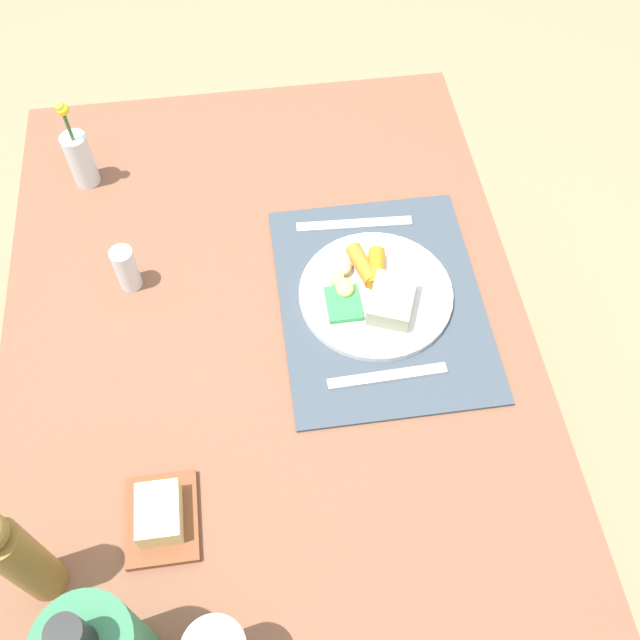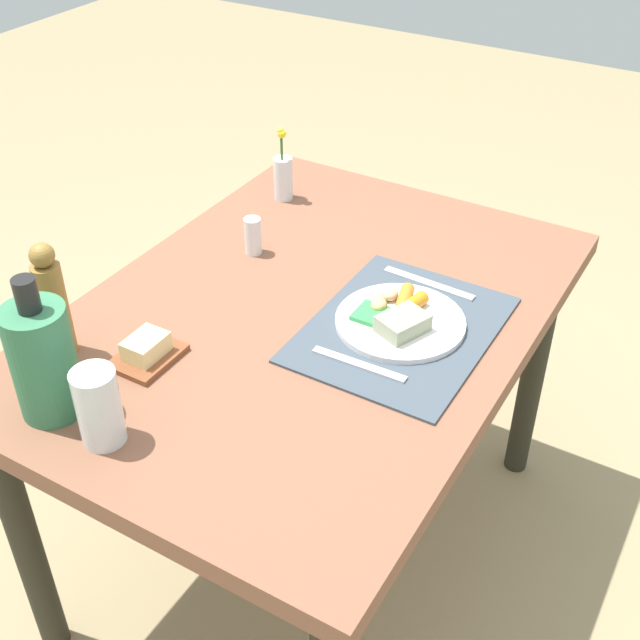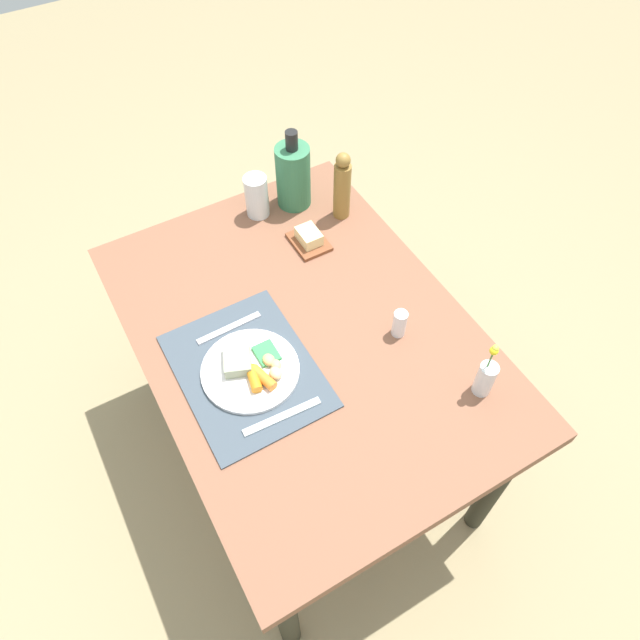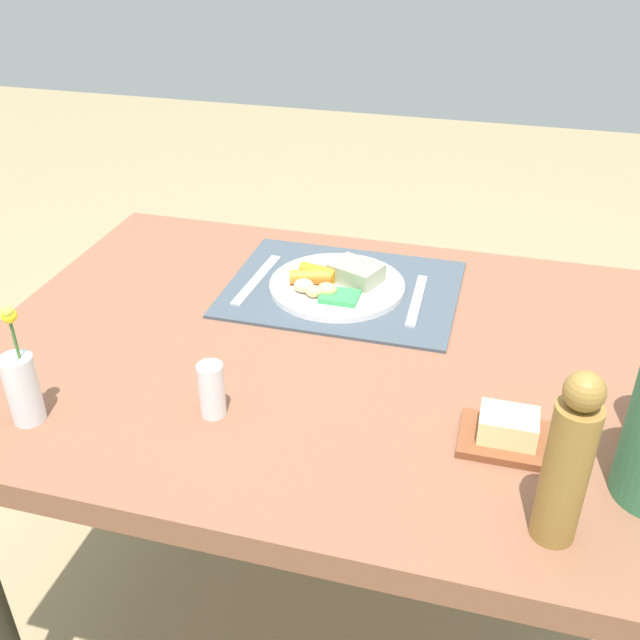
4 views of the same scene
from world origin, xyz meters
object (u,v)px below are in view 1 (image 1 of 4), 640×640
(dining_table, at_px, (268,360))
(knife, at_px, (352,224))
(butter_dish, at_px, (157,516))
(flower_vase, at_px, (77,157))
(fork, at_px, (384,376))
(salt_shaker, at_px, (123,269))
(pepper_mill, at_px, (16,559))
(dinner_plate, at_px, (372,292))

(dining_table, bearing_deg, knife, -40.88)
(butter_dish, relative_size, flower_vase, 0.67)
(fork, height_order, salt_shaker, salt_shaker)
(knife, distance_m, pepper_mill, 0.76)
(salt_shaker, bearing_deg, dining_table, -120.65)
(flower_vase, bearing_deg, salt_shaker, -162.04)
(dining_table, relative_size, knife, 5.80)
(butter_dish, relative_size, salt_shaker, 1.50)
(knife, bearing_deg, pepper_mill, 140.84)
(butter_dish, xyz_separation_m, salt_shaker, (0.42, 0.05, 0.02))
(butter_dish, bearing_deg, dinner_plate, -47.14)
(dining_table, height_order, pepper_mill, pepper_mill)
(dinner_plate, relative_size, knife, 1.24)
(fork, height_order, flower_vase, flower_vase)
(dining_table, bearing_deg, dinner_plate, -76.29)
(dinner_plate, distance_m, pepper_mill, 0.66)
(dinner_plate, bearing_deg, flower_vase, 55.14)
(dining_table, bearing_deg, fork, -121.59)
(dinner_plate, distance_m, knife, 0.16)
(dinner_plate, bearing_deg, butter_dish, 132.86)
(flower_vase, bearing_deg, dinner_plate, -124.86)
(dining_table, relative_size, fork, 6.37)
(pepper_mill, xyz_separation_m, salt_shaker, (0.48, -0.11, -0.07))
(dinner_plate, xyz_separation_m, butter_dish, (-0.34, 0.36, 0.00))
(salt_shaker, bearing_deg, dinner_plate, -101.94)
(dining_table, bearing_deg, butter_dish, 148.78)
(knife, distance_m, flower_vase, 0.52)
(fork, height_order, pepper_mill, pepper_mill)
(dining_table, bearing_deg, salt_shaker, 59.35)
(salt_shaker, bearing_deg, fork, -121.07)
(knife, height_order, salt_shaker, salt_shaker)
(fork, height_order, butter_dish, butter_dish)
(flower_vase, relative_size, salt_shaker, 2.23)
(dinner_plate, bearing_deg, knife, 3.02)
(dinner_plate, height_order, butter_dish, dinner_plate)
(pepper_mill, distance_m, salt_shaker, 0.50)
(pepper_mill, bearing_deg, flower_vase, -1.95)
(fork, bearing_deg, pepper_mill, 113.99)
(knife, relative_size, butter_dish, 1.60)
(flower_vase, bearing_deg, knife, -110.70)
(flower_vase, bearing_deg, dining_table, -141.77)
(knife, relative_size, flower_vase, 1.08)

